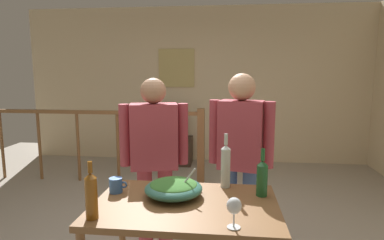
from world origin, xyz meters
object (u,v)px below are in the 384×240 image
Objects in this scene: wine_bottle_clear at (226,165)px; mug_blue at (116,185)px; framed_picture at (176,68)px; person_standing_left at (154,153)px; wine_bottle_amber at (91,195)px; stair_railing at (131,136)px; tv_console at (167,150)px; serving_table at (186,216)px; person_standing_right at (240,153)px; flat_screen_tv at (166,121)px; wine_glass at (234,207)px; salad_bowl at (174,188)px; wine_bottle_green at (262,177)px.

wine_bottle_clear is 0.77m from mug_blue.
framed_picture reaches higher than person_standing_left.
wine_bottle_clear is (0.74, 0.58, 0.02)m from wine_bottle_amber.
tv_console is at bearing 72.25° from stair_railing.
wine_bottle_clear is at bearing 14.15° from mug_blue.
person_standing_right is at bearing 63.69° from serving_table.
flat_screen_tv is 0.43× the size of person_standing_right.
wine_glass is 0.90m from mug_blue.
person_standing_left is (0.43, -2.79, 0.69)m from tv_console.
wine_bottle_amber reaches higher than serving_table.
wine_bottle_amber is at bearing -137.11° from salad_bowl.
stair_railing is 2.48m from mug_blue.
flat_screen_tv is at bearing 71.72° from stair_railing.
wine_bottle_amber reaches higher than flat_screen_tv.
framed_picture is 1.71m from stair_railing.
tv_console is 2.80× the size of wine_bottle_green.
stair_railing is at bearing 102.83° from wine_bottle_amber.
mug_blue is at bearing -165.85° from wine_bottle_clear.
serving_table is 0.47m from wine_glass.
tv_console is at bearing 108.00° from wine_bottle_clear.
wine_glass is at bearing -1.67° from wine_bottle_amber.
flat_screen_tv is 2.17× the size of wine_bottle_green.
mug_blue is (-0.99, -0.05, -0.08)m from wine_bottle_green.
serving_table is 0.53m from mug_blue.
wine_bottle_green is 0.83× the size of wine_bottle_clear.
flat_screen_tv is at bearing -90.00° from tv_console.
wine_bottle_amber is (0.31, -3.82, 0.70)m from tv_console.
tv_console is at bearing -116.09° from framed_picture.
wine_bottle_clear is (0.91, -3.52, -0.72)m from framed_picture.
wine_bottle_clear reaches higher than wine_bottle_green.
salad_bowl reaches higher than serving_table.
wine_glass is 0.51m from wine_bottle_green.
wine_glass is at bearing -76.96° from framed_picture.
salad_bowl is 0.40m from mug_blue.
person_standing_left is at bearing 83.07° from wine_bottle_amber.
salad_bowl is (0.57, -3.73, -0.82)m from framed_picture.
stair_railing is (-0.47, -1.32, -0.99)m from framed_picture.
mug_blue is (0.63, -2.39, 0.16)m from stair_railing.
flat_screen_tv reaches higher than wine_glass.
serving_table is (0.66, -3.83, -0.97)m from framed_picture.
framed_picture is 1.48m from tv_console.
wine_bottle_amber is 1.08m from wine_bottle_green.
mug_blue is at bearing -75.15° from stair_railing.
flat_screen_tv is at bearing 94.65° from wine_bottle_amber.
person_standing_right is (-0.12, 0.58, 0.01)m from wine_bottle_green.
wine_glass is 1.05m from person_standing_right.
salad_bowl is 1.19× the size of wine_bottle_green.
framed_picture reaches higher than serving_table.
wine_bottle_green is at bearing -29.89° from wine_bottle_clear.
stair_railing reaches higher than wine_glass.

